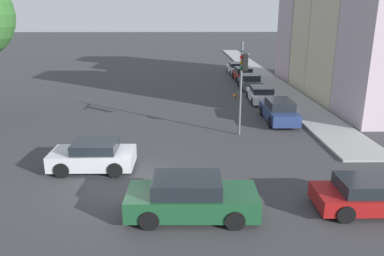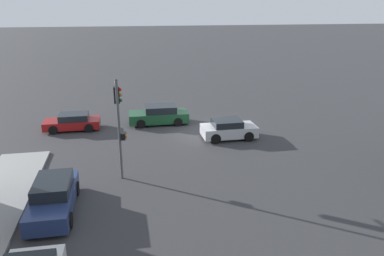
{
  "view_description": "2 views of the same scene",
  "coord_description": "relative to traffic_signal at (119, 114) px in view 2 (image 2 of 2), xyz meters",
  "views": [
    {
      "loc": [
        2.6,
        -14.38,
        6.95
      ],
      "look_at": [
        2.93,
        2.14,
        1.94
      ],
      "focal_mm": 35.0,
      "sensor_mm": 36.0,
      "label": 1
    },
    {
      "loc": [
        5.67,
        26.18,
        9.04
      ],
      "look_at": [
        1.3,
        3.66,
        1.48
      ],
      "focal_mm": 35.0,
      "sensor_mm": 36.0,
      "label": 2
    }
  ],
  "objects": [
    {
      "name": "ground_plane",
      "position": [
        -5.85,
        -6.7,
        -3.54
      ],
      "size": [
        300.0,
        300.0,
        0.0
      ],
      "primitive_type": "plane",
      "color": "#333335"
    },
    {
      "name": "traffic_signal",
      "position": [
        0.0,
        0.0,
        0.0
      ],
      "size": [
        0.6,
        2.07,
        5.5
      ],
      "rotation": [
        0.0,
        0.0,
        3.18
      ],
      "color": "#515456",
      "rests_on": "ground_plane"
    },
    {
      "name": "crossing_car_0",
      "position": [
        -3.05,
        -9.06,
        -2.83
      ],
      "size": [
        4.69,
        2.13,
        1.49
      ],
      "rotation": [
        0.0,
        0.0,
        -0.02
      ],
      "color": "#194728",
      "rests_on": "ground_plane"
    },
    {
      "name": "crossing_car_1",
      "position": [
        3.55,
        -8.8,
        -2.93
      ],
      "size": [
        4.11,
        1.96,
        1.25
      ],
      "rotation": [
        0.0,
        0.0,
        -0.01
      ],
      "color": "maroon",
      "rests_on": "ground_plane"
    },
    {
      "name": "crossing_car_2",
      "position": [
        -7.52,
        -4.73,
        -2.88
      ],
      "size": [
        3.82,
        2.06,
        1.37
      ],
      "rotation": [
        0.0,
        0.0,
        3.14
      ],
      "color": "#B7B7BC",
      "rests_on": "ground_plane"
    },
    {
      "name": "parked_car_0",
      "position": [
        3.13,
        3.35,
        -2.82
      ],
      "size": [
        1.9,
        4.73,
        1.51
      ],
      "rotation": [
        0.0,
        0.0,
        1.57
      ],
      "color": "navy",
      "rests_on": "ground_plane"
    }
  ]
}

